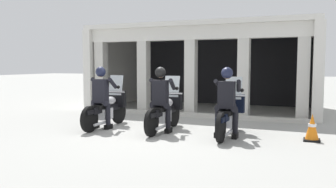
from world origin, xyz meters
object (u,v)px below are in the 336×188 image
police_officer_center (161,94)px  motorcycle_right (229,114)px  traffic_cone_flank (312,128)px  police_officer_right (227,96)px  police_officer_left (101,92)px  motorcycle_center (165,110)px  motorcycle_left (108,108)px

police_officer_center → motorcycle_right: police_officer_center is taller
police_officer_center → traffic_cone_flank: (3.39, 0.36, -0.65)m
police_officer_right → police_officer_left: bearing=-168.6°
motorcycle_center → police_officer_center: size_ratio=1.29×
police_officer_left → traffic_cone_flank: 5.05m
motorcycle_left → police_officer_left: police_officer_left is taller
police_officer_left → traffic_cone_flank: size_ratio=2.69×
motorcycle_left → police_officer_left: (-0.00, -0.28, 0.44)m
police_officer_left → motorcycle_left: bearing=103.4°
police_officer_left → police_officer_right: size_ratio=1.00×
police_officer_center → traffic_cone_flank: bearing=18.2°
motorcycle_left → police_officer_center: (1.60, -0.17, 0.44)m
police_officer_left → police_officer_center: same height
police_officer_right → traffic_cone_flank: bearing=21.1°
motorcycle_right → police_officer_right: (-0.00, -0.28, 0.44)m
police_officer_left → motorcycle_center: bearing=27.5°
police_officer_right → police_officer_center: bearing=-170.7°
police_officer_left → motorcycle_right: (3.21, 0.39, -0.44)m
police_officer_left → motorcycle_center: 1.71m
police_officer_center → police_officer_left: bearing=-164.1°
police_officer_center → police_officer_right: (1.61, -0.00, 0.00)m
motorcycle_left → motorcycle_center: bearing=17.6°
police_officer_right → traffic_cone_flank: (1.78, 0.37, -0.65)m
traffic_cone_flank → police_officer_center: bearing=-173.9°
motorcycle_left → police_officer_right: bearing=10.6°
police_officer_left → police_officer_right: same height
motorcycle_right → traffic_cone_flank: (1.78, 0.08, -0.21)m
police_officer_center → motorcycle_center: bearing=101.7°
police_officer_center → police_officer_right: size_ratio=1.00×
motorcycle_center → police_officer_right: 1.69m
motorcycle_center → traffic_cone_flank: (3.38, 0.08, -0.21)m
police_officer_left → police_officer_center: bearing=17.6°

